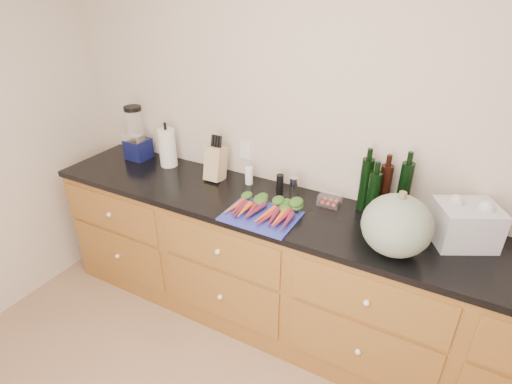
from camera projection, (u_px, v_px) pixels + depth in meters
The scene contains 15 objects.
wall_back at pixel (333, 140), 2.43m from camera, with size 4.10×0.05×2.60m, color beige.
cabinets at pixel (305, 279), 2.58m from camera, with size 3.60×0.64×0.90m.
countertop at pixel (309, 217), 2.36m from camera, with size 3.64×0.62×0.04m, color black.
cutting_board at pixel (261, 216), 2.33m from camera, with size 0.42×0.32×0.01m, color #2B35AC.
carrots at pixel (264, 209), 2.34m from camera, with size 0.39×0.29×0.06m.
squash at pixel (397, 225), 1.97m from camera, with size 0.35×0.35×0.31m, color slate.
blender_appliance at pixel (136, 136), 3.01m from camera, with size 0.16×0.16×0.41m.
paper_towel at pixel (167, 148), 2.90m from camera, with size 0.12×0.12×0.28m, color white.
knife_block at pixel (216, 163), 2.72m from camera, with size 0.12×0.12×0.23m, color tan.
grinder_salt at pixel (249, 176), 2.68m from camera, with size 0.05×0.05×0.12m, color white.
grinder_pepper at pixel (280, 183), 2.58m from camera, with size 0.05×0.05×0.12m, color black.
canister_chrome at pixel (294, 186), 2.54m from camera, with size 0.05×0.05×0.12m, color silver.
tomato_box at pixel (330, 200), 2.44m from camera, with size 0.13×0.11×0.06m, color white.
bottles at pixel (382, 190), 2.29m from camera, with size 0.29×0.15×0.34m.
grocery_bag at pixel (465, 224), 2.06m from camera, with size 0.30×0.24×0.22m, color silver, non-canonical shape.
Camera 1 is at (0.67, -0.62, 2.17)m, focal length 28.00 mm.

